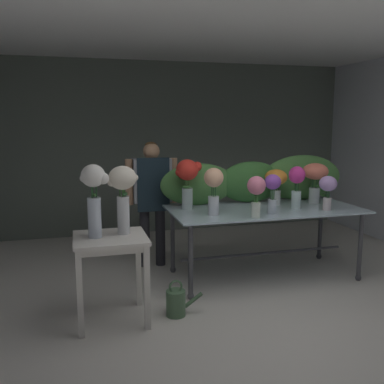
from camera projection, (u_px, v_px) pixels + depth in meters
name	position (u px, v px, depth m)	size (l,w,h in m)	color
ground_plane	(215.00, 266.00, 5.34)	(8.69, 8.69, 0.00)	beige
wall_back	(178.00, 148.00, 7.00)	(5.72, 0.12, 2.71)	slate
ceiling_slab	(218.00, 34.00, 4.89)	(5.84, 4.07, 0.12)	silver
display_table_glass	(265.00, 217.00, 4.90)	(2.17, 1.02, 0.81)	#A7C1CF
side_table_white	(111.00, 249.00, 3.80)	(0.64, 0.60, 0.78)	silver
florist	(152.00, 190.00, 5.23)	(0.64, 0.24, 1.54)	#232328
foliage_backdrop	(259.00, 181.00, 5.23)	(2.34, 0.24, 0.56)	#477F3D
vase_lilac_ranunculus	(328.00, 188.00, 4.74)	(0.19, 0.19, 0.38)	silver
vase_peach_hydrangea	(214.00, 187.00, 4.49)	(0.20, 0.20, 0.50)	silver
vase_scarlet_stock	(188.00, 177.00, 4.76)	(0.30, 0.25, 0.56)	silver
vase_rosy_dahlias	(256.00, 191.00, 4.36)	(0.19, 0.19, 0.43)	silver
vase_coral_peonies	(315.00, 176.00, 5.12)	(0.30, 0.30, 0.49)	silver
vase_sunset_carnations	(276.00, 182.00, 5.06)	(0.26, 0.26, 0.42)	silver
vase_violet_lilies	(272.00, 189.00, 4.57)	(0.18, 0.18, 0.42)	silver
vase_magenta_anemones	(297.00, 183.00, 4.82)	(0.18, 0.18, 0.48)	silver
vase_white_roses_tall	(94.00, 194.00, 3.69)	(0.25, 0.21, 0.64)	silver
vase_cream_lisianthus_tall	(123.00, 190.00, 3.81)	(0.28, 0.25, 0.61)	silver
watering_can	(176.00, 302.00, 3.98)	(0.35, 0.18, 0.34)	#4C704C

